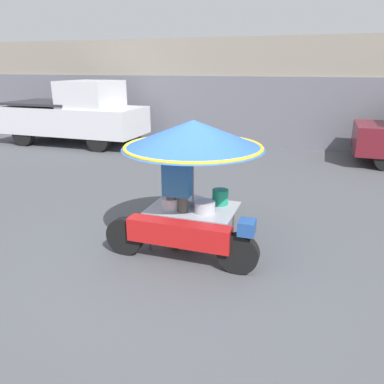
% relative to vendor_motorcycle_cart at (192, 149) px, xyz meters
% --- Properties ---
extents(ground_plane, '(36.00, 36.00, 0.00)m').
position_rel_vendor_motorcycle_cart_xyz_m(ground_plane, '(-0.08, -0.61, -1.47)').
color(ground_plane, '#4C4F54').
extents(shopfront_building, '(28.00, 2.06, 3.46)m').
position_rel_vendor_motorcycle_cart_xyz_m(shopfront_building, '(-0.08, 8.77, 0.25)').
color(shopfront_building, gray).
rests_on(shopfront_building, ground).
extents(vendor_motorcycle_cart, '(2.17, 2.00, 1.87)m').
position_rel_vendor_motorcycle_cart_xyz_m(vendor_motorcycle_cart, '(0.00, 0.00, 0.00)').
color(vendor_motorcycle_cart, black).
rests_on(vendor_motorcycle_cart, ground).
extents(vendor_person, '(0.38, 0.22, 1.67)m').
position_rel_vendor_motorcycle_cart_xyz_m(vendor_person, '(-0.17, -0.16, -0.53)').
color(vendor_person, '#4C473D').
rests_on(vendor_person, ground).
extents(pickup_truck, '(4.84, 1.95, 2.12)m').
position_rel_vendor_motorcycle_cart_xyz_m(pickup_truck, '(-6.20, 6.06, -0.46)').
color(pickup_truck, black).
rests_on(pickup_truck, ground).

